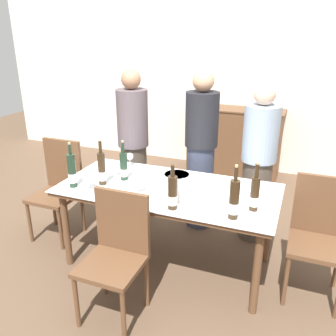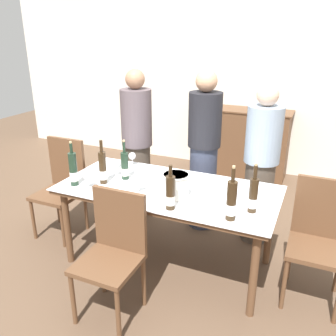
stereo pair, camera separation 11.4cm
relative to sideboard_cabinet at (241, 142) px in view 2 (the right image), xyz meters
name	(u,v)px [view 2 (the right image)]	position (x,y,z in m)	size (l,w,h in m)	color
ground_plane	(168,261)	(-0.08, -2.43, -0.48)	(12.00, 12.00, 0.00)	brown
back_wall	(245,74)	(-0.08, 0.29, 0.92)	(8.00, 0.10, 2.80)	silver
sideboard_cabinet	(241,142)	(0.00, 0.00, 0.00)	(1.35, 0.46, 0.96)	brown
dining_table	(168,195)	(-0.08, -2.43, 0.19)	(1.84, 0.89, 0.74)	brown
ice_bucket	(176,185)	(0.05, -2.57, 0.37)	(0.21, 0.21, 0.19)	white
wine_bottle_0	(231,202)	(0.54, -2.75, 0.40)	(0.07, 0.07, 0.40)	#332314
wine_bottle_1	(125,166)	(-0.51, -2.41, 0.38)	(0.07, 0.07, 0.36)	#1E3323
wine_bottle_2	(73,170)	(-0.84, -2.70, 0.40)	(0.07, 0.07, 0.39)	#1E3323
wine_bottle_3	(170,194)	(0.09, -2.77, 0.39)	(0.07, 0.07, 0.35)	#332314
wine_bottle_4	(253,196)	(0.65, -2.57, 0.39)	(0.07, 0.07, 0.38)	#332314
wine_bottle_5	(103,168)	(-0.63, -2.57, 0.40)	(0.06, 0.06, 0.39)	#332314
wine_glass_0	(138,180)	(-0.27, -2.62, 0.37)	(0.09, 0.09, 0.16)	white
wine_glass_1	(117,165)	(-0.61, -2.38, 0.37)	(0.08, 0.08, 0.15)	white
wine_glass_2	(132,156)	(-0.62, -2.08, 0.36)	(0.07, 0.07, 0.13)	white
wine_glass_3	(88,176)	(-0.69, -2.71, 0.38)	(0.09, 0.09, 0.16)	white
chair_left_end	(63,182)	(-1.29, -2.34, 0.07)	(0.42, 0.42, 0.98)	brown
chair_right_end	(319,234)	(1.14, -2.34, 0.07)	(0.42, 0.42, 0.96)	brown
chair_near_front	(114,247)	(-0.21, -3.10, 0.05)	(0.42, 0.42, 0.94)	brown
person_host	(137,146)	(-0.77, -1.69, 0.33)	(0.33, 0.33, 1.62)	#51473D
person_guest_left	(204,153)	(-0.02, -1.66, 0.35)	(0.33, 0.33, 1.65)	#383F56
person_guest_right	(261,167)	(0.56, -1.70, 0.29)	(0.33, 0.33, 1.55)	#51473D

